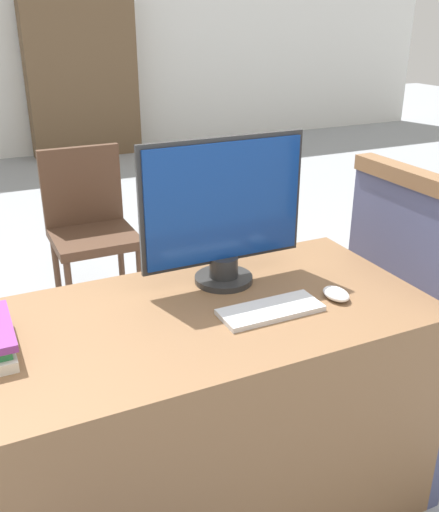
{
  "coord_description": "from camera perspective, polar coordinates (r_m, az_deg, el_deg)",
  "views": [
    {
      "loc": [
        -0.52,
        -1.02,
        1.58
      ],
      "look_at": [
        0.11,
        0.31,
        0.95
      ],
      "focal_mm": 40.0,
      "sensor_mm": 36.0,
      "label": 1
    }
  ],
  "objects": [
    {
      "name": "far_chair",
      "position": [
        3.22,
        -12.87,
        3.34
      ],
      "size": [
        0.44,
        0.44,
        0.91
      ],
      "rotation": [
        0.0,
        0.0,
        0.85
      ],
      "color": "#4C3323",
      "rests_on": "ground_plane"
    },
    {
      "name": "desk",
      "position": [
        1.89,
        -3.48,
        -16.23
      ],
      "size": [
        1.5,
        0.69,
        0.77
      ],
      "color": "brown",
      "rests_on": "ground_plane"
    },
    {
      "name": "mouse",
      "position": [
        1.79,
        11.59,
        -3.73
      ],
      "size": [
        0.07,
        0.1,
        0.03
      ],
      "color": "white",
      "rests_on": "desk"
    },
    {
      "name": "keyboard",
      "position": [
        1.69,
        5.13,
        -5.41
      ],
      "size": [
        0.31,
        0.12,
        0.02
      ],
      "color": "silver",
      "rests_on": "desk"
    },
    {
      "name": "carrel_divider",
      "position": [
        2.09,
        17.43,
        -6.84
      ],
      "size": [
        0.07,
        0.55,
        1.13
      ],
      "color": "#474C70",
      "rests_on": "ground_plane"
    },
    {
      "name": "monitor",
      "position": [
        1.78,
        0.41,
        4.39
      ],
      "size": [
        0.55,
        0.19,
        0.47
      ],
      "color": "#282828",
      "rests_on": "desk"
    },
    {
      "name": "bookshelf_far",
      "position": [
        7.05,
        -13.57,
        16.79
      ],
      "size": [
        1.25,
        0.32,
        1.75
      ],
      "color": "brown",
      "rests_on": "ground_plane"
    }
  ]
}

